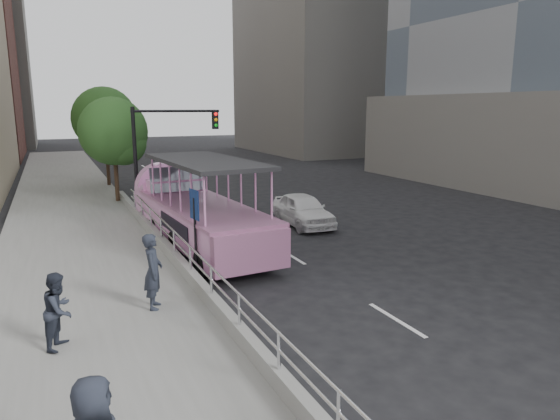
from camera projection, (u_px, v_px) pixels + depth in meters
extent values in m
plane|color=black|center=(321.00, 299.00, 13.74)|extent=(160.00, 160.00, 0.00)
cube|color=gray|center=(77.00, 233.00, 20.25)|extent=(5.50, 80.00, 0.30)
cube|color=gray|center=(191.00, 276.00, 14.14)|extent=(0.24, 30.00, 0.36)
cylinder|color=silver|center=(339.00, 413.00, 6.92)|extent=(0.07, 0.07, 0.70)
cylinder|color=silver|center=(279.00, 350.00, 8.70)|extent=(0.07, 0.07, 0.70)
cylinder|color=silver|center=(239.00, 309.00, 10.48)|extent=(0.07, 0.07, 0.70)
cylinder|color=silver|center=(211.00, 280.00, 12.26)|extent=(0.07, 0.07, 0.70)
cylinder|color=silver|center=(190.00, 258.00, 14.04)|extent=(0.07, 0.07, 0.70)
cylinder|color=silver|center=(174.00, 241.00, 15.82)|extent=(0.07, 0.07, 0.70)
cylinder|color=silver|center=(161.00, 227.00, 17.60)|extent=(0.07, 0.07, 0.70)
cylinder|color=silver|center=(151.00, 216.00, 19.38)|extent=(0.07, 0.07, 0.70)
cylinder|color=silver|center=(142.00, 207.00, 21.16)|extent=(0.07, 0.07, 0.70)
cylinder|color=silver|center=(134.00, 200.00, 22.93)|extent=(0.07, 0.07, 0.70)
cylinder|color=silver|center=(190.00, 258.00, 14.04)|extent=(0.06, 22.00, 0.06)
cylinder|color=silver|center=(190.00, 247.00, 13.97)|extent=(0.06, 22.00, 0.06)
cylinder|color=black|center=(203.00, 264.00, 15.30)|extent=(0.40, 0.90, 0.88)
cylinder|color=black|center=(266.00, 255.00, 16.31)|extent=(0.40, 0.90, 0.88)
cylinder|color=black|center=(177.00, 243.00, 17.66)|extent=(0.40, 0.90, 0.88)
cylinder|color=black|center=(233.00, 236.00, 18.67)|extent=(0.40, 0.90, 0.88)
cylinder|color=black|center=(156.00, 227.00, 20.03)|extent=(0.40, 0.90, 0.88)
cylinder|color=black|center=(207.00, 222.00, 21.03)|extent=(0.40, 0.90, 0.88)
cube|color=#E793CF|center=(203.00, 224.00, 18.22)|extent=(2.96, 8.17, 1.22)
cube|color=#E793CF|center=(167.00, 197.00, 22.22)|extent=(2.53, 2.23, 1.53)
cylinder|color=#E793CF|center=(161.00, 188.00, 22.88)|extent=(2.34, 0.83, 2.30)
cube|color=#985980|center=(252.00, 252.00, 14.63)|extent=(2.47, 0.50, 1.22)
cube|color=#985980|center=(202.00, 206.00, 18.08)|extent=(3.10, 8.47, 0.12)
cube|color=#242426|center=(205.00, 161.00, 17.41)|extent=(3.01, 6.62, 0.14)
cube|color=gray|center=(177.00, 179.00, 20.54)|extent=(2.26, 0.35, 1.03)
cube|color=#E793CF|center=(174.00, 185.00, 20.98)|extent=(2.21, 1.12, 0.49)
imported|color=white|center=(303.00, 210.00, 22.19)|extent=(1.94, 4.25, 1.41)
imported|color=#252A36|center=(153.00, 271.00, 12.18)|extent=(0.63, 0.79, 1.89)
imported|color=#252A36|center=(59.00, 310.00, 10.20)|extent=(0.89, 0.97, 1.60)
cylinder|color=black|center=(195.00, 239.00, 15.05)|extent=(0.08, 0.08, 2.53)
cube|color=navy|center=(194.00, 205.00, 14.84)|extent=(0.11, 0.62, 0.91)
cube|color=white|center=(195.00, 205.00, 14.85)|extent=(0.07, 0.40, 0.56)
cylinder|color=black|center=(136.00, 164.00, 23.15)|extent=(0.18, 0.18, 5.20)
cylinder|color=black|center=(176.00, 111.00, 23.48)|extent=(4.20, 0.12, 0.12)
cube|color=black|center=(215.00, 120.00, 24.35)|extent=(0.28, 0.22, 0.85)
sphere|color=red|center=(216.00, 114.00, 24.17)|extent=(0.16, 0.16, 0.16)
cylinder|color=#372719|center=(116.00, 178.00, 26.27)|extent=(0.22, 0.22, 3.08)
sphere|color=#2F5D25|center=(113.00, 131.00, 25.78)|extent=(3.52, 3.52, 3.52)
sphere|color=#2F5D25|center=(123.00, 142.00, 25.79)|extent=(2.42, 2.42, 2.42)
cylinder|color=#372719|center=(108.00, 162.00, 31.65)|extent=(0.22, 0.22, 3.47)
sphere|color=#2F5D25|center=(105.00, 119.00, 31.10)|extent=(3.97, 3.97, 3.97)
sphere|color=#2F5D25|center=(113.00, 129.00, 31.12)|extent=(2.73, 2.73, 2.73)
cube|color=slate|center=(341.00, 13.00, 58.52)|extent=(20.00, 20.00, 32.00)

